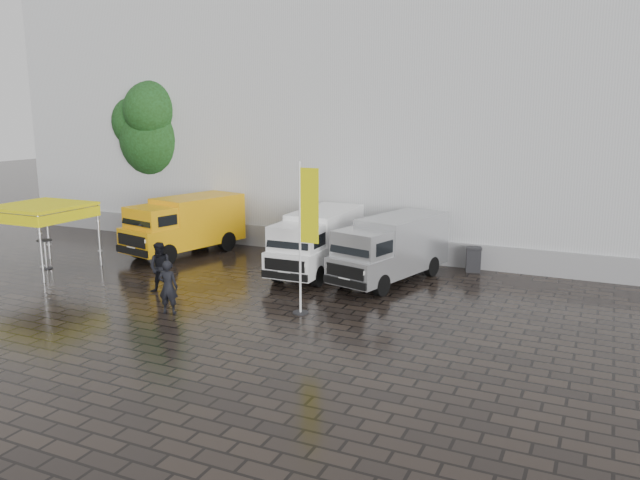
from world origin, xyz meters
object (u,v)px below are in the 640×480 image
object	(u,v)px
van_white	(317,243)
cocktail_table	(46,254)
person_front	(168,287)
person_tent	(161,268)
canopy_tent	(41,209)
flagpole	(305,231)
van_yellow	(184,226)
wheelie_bin	(473,259)
van_silver	(391,250)

from	to	relation	value
van_white	cocktail_table	world-z (taller)	van_white
person_front	person_tent	world-z (taller)	person_tent
canopy_tent	person_front	bearing A→B (deg)	-16.12
flagpole	cocktail_table	size ratio (longest dim) A/B	4.04
flagpole	van_yellow	bearing A→B (deg)	148.62
wheelie_bin	person_tent	xyz separation A→B (m)	(-9.27, -7.59, 0.41)
van_white	person_front	bearing A→B (deg)	-108.84
van_white	canopy_tent	xyz separation A→B (m)	(-10.01, -4.21, 1.28)
canopy_tent	wheelie_bin	bearing A→B (deg)	24.23
cocktail_table	wheelie_bin	size ratio (longest dim) A/B	1.19
van_yellow	flagpole	bearing A→B (deg)	-17.98
van_white	person_tent	bearing A→B (deg)	-128.77
person_tent	wheelie_bin	bearing A→B (deg)	21.13
cocktail_table	person_front	bearing A→B (deg)	-17.03
flagpole	person_front	bearing A→B (deg)	-156.02
cocktail_table	wheelie_bin	world-z (taller)	cocktail_table
van_white	person_tent	distance (m)	6.09
flagpole	wheelie_bin	bearing A→B (deg)	63.84
canopy_tent	van_silver	bearing A→B (deg)	17.91
van_yellow	wheelie_bin	xyz separation A→B (m)	(12.20, 2.35, -0.76)
cocktail_table	van_yellow	bearing A→B (deg)	51.61
van_white	canopy_tent	bearing A→B (deg)	-158.16
canopy_tent	person_tent	world-z (taller)	canopy_tent
wheelie_bin	flagpole	bearing A→B (deg)	-129.52
cocktail_table	person_tent	size ratio (longest dim) A/B	0.65
van_yellow	flagpole	xyz separation A→B (m)	(8.50, -5.19, 1.40)
flagpole	canopy_tent	bearing A→B (deg)	177.40
canopy_tent	person_front	distance (m)	8.39
cocktail_table	person_front	distance (m)	8.47
flagpole	person_front	world-z (taller)	flagpole
van_silver	flagpole	xyz separation A→B (m)	(-1.18, -4.75, 1.46)
van_yellow	cocktail_table	size ratio (longest dim) A/B	4.61
van_silver	flagpole	distance (m)	5.10
flagpole	cocktail_table	world-z (taller)	flagpole
flagpole	cocktail_table	distance (m)	12.23
cocktail_table	person_tent	world-z (taller)	person_tent
flagpole	cocktail_table	xyz separation A→B (m)	(-12.03, 0.73, -2.06)
wheelie_bin	person_tent	size ratio (longest dim) A/B	0.55
van_yellow	person_front	world-z (taller)	van_yellow
van_yellow	person_front	size ratio (longest dim) A/B	3.17
canopy_tent	person_tent	size ratio (longest dim) A/B	1.71
wheelie_bin	van_yellow	bearing A→B (deg)	177.53
van_yellow	van_silver	bearing A→B (deg)	10.80
wheelie_bin	person_front	size ratio (longest dim) A/B	0.58
van_white	cocktail_table	size ratio (longest dim) A/B	4.67
van_white	person_tent	xyz separation A→B (m)	(-3.73, -4.80, -0.29)
van_white	van_silver	world-z (taller)	van_white
van_silver	wheelie_bin	bearing A→B (deg)	62.72
flagpole	wheelie_bin	world-z (taller)	flagpole
van_silver	wheelie_bin	xyz separation A→B (m)	(2.52, 2.79, -0.70)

